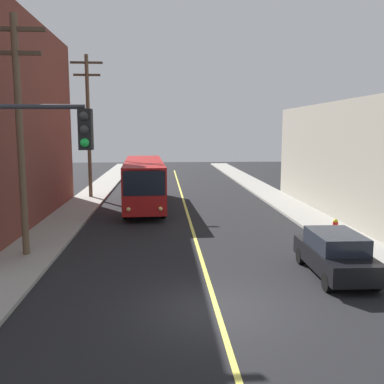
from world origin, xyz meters
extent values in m
plane|color=black|center=(0.00, 0.00, 0.00)|extent=(120.00, 120.00, 0.00)
cube|color=gray|center=(-7.25, 10.00, 0.07)|extent=(2.50, 90.00, 0.15)
cube|color=gray|center=(7.25, 10.00, 0.07)|extent=(2.50, 90.00, 0.15)
cube|color=#D8CC4C|center=(0.00, 15.00, 0.01)|extent=(0.16, 60.00, 0.01)
cube|color=black|center=(-8.54, 12.30, 1.60)|extent=(0.06, 12.99, 1.30)
cube|color=black|center=(-8.54, 12.30, 4.80)|extent=(0.06, 12.99, 1.30)
cube|color=black|center=(-8.54, 12.30, 8.00)|extent=(0.06, 12.99, 1.30)
cube|color=black|center=(8.54, 14.65, 1.60)|extent=(0.06, 12.68, 1.30)
cube|color=black|center=(8.54, 14.65, 4.80)|extent=(0.06, 12.68, 1.30)
cube|color=maroon|center=(-2.87, 17.76, 1.83)|extent=(3.08, 12.10, 2.75)
cube|color=black|center=(-2.60, 11.79, 2.35)|extent=(2.35, 0.18, 1.40)
cube|color=black|center=(-3.13, 23.73, 2.45)|extent=(2.30, 0.18, 1.10)
cube|color=black|center=(-4.12, 17.70, 2.35)|extent=(0.51, 10.19, 1.10)
cube|color=black|center=(-1.61, 17.82, 2.35)|extent=(0.51, 10.19, 1.10)
cube|color=orange|center=(-2.60, 11.80, 2.95)|extent=(1.79, 0.14, 0.30)
sphere|color=#F9D872|center=(-3.49, 11.71, 0.90)|extent=(0.24, 0.24, 0.24)
sphere|color=#F9D872|center=(-1.71, 11.79, 0.90)|extent=(0.24, 0.24, 0.24)
cylinder|color=black|center=(-3.80, 13.51, 0.50)|extent=(0.34, 1.01, 1.00)
cylinder|color=black|center=(-1.56, 13.61, 0.50)|extent=(0.34, 1.01, 1.00)
cylinder|color=black|center=(-4.15, 21.21, 0.50)|extent=(0.34, 1.01, 1.00)
cylinder|color=black|center=(-1.90, 21.31, 0.50)|extent=(0.34, 1.01, 1.00)
cube|color=black|center=(4.66, 2.63, 0.67)|extent=(1.90, 4.44, 0.70)
cube|color=black|center=(4.66, 2.63, 1.32)|extent=(1.67, 2.50, 0.60)
cylinder|color=black|center=(3.83, 1.15, 0.32)|extent=(0.23, 0.64, 0.64)
cylinder|color=black|center=(5.43, 1.11, 0.32)|extent=(0.23, 0.64, 0.64)
cylinder|color=black|center=(3.90, 4.15, 0.32)|extent=(0.23, 0.64, 0.64)
cylinder|color=black|center=(5.50, 4.11, 0.32)|extent=(0.23, 0.64, 0.64)
cylinder|color=brown|center=(-7.29, 5.78, 4.97)|extent=(0.28, 0.28, 9.64)
cube|color=#4C3D2D|center=(-7.29, 5.78, 9.19)|extent=(2.40, 0.16, 0.16)
cube|color=#4C3D2D|center=(-7.29, 5.78, 8.29)|extent=(2.00, 0.16, 0.16)
cylinder|color=brown|center=(-7.18, 21.57, 5.53)|extent=(0.28, 0.28, 10.76)
cube|color=#4C3D2D|center=(-7.18, 21.57, 10.31)|extent=(2.40, 0.16, 0.16)
cube|color=#4C3D2D|center=(-7.18, 21.57, 9.41)|extent=(2.00, 0.16, 0.16)
cylinder|color=#2D2D33|center=(-5.20, -1.29, 5.85)|extent=(3.50, 0.12, 0.12)
cube|color=black|center=(-3.45, -1.29, 5.30)|extent=(0.32, 0.36, 1.00)
sphere|color=#2D2D2D|center=(-3.45, -1.48, 5.62)|extent=(0.22, 0.22, 0.22)
sphere|color=#2D2D2D|center=(-3.45, -1.48, 5.30)|extent=(0.22, 0.22, 0.22)
sphere|color=green|center=(-3.45, -1.48, 4.98)|extent=(0.22, 0.22, 0.22)
cylinder|color=red|center=(6.85, 7.92, 0.50)|extent=(0.26, 0.26, 0.70)
sphere|color=gold|center=(6.85, 7.92, 0.87)|extent=(0.24, 0.24, 0.24)
cylinder|color=red|center=(6.69, 7.92, 0.60)|extent=(0.12, 0.10, 0.10)
cylinder|color=red|center=(7.01, 7.92, 0.60)|extent=(0.12, 0.10, 0.10)
camera|label=1|loc=(-1.58, -12.12, 5.28)|focal=40.23mm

